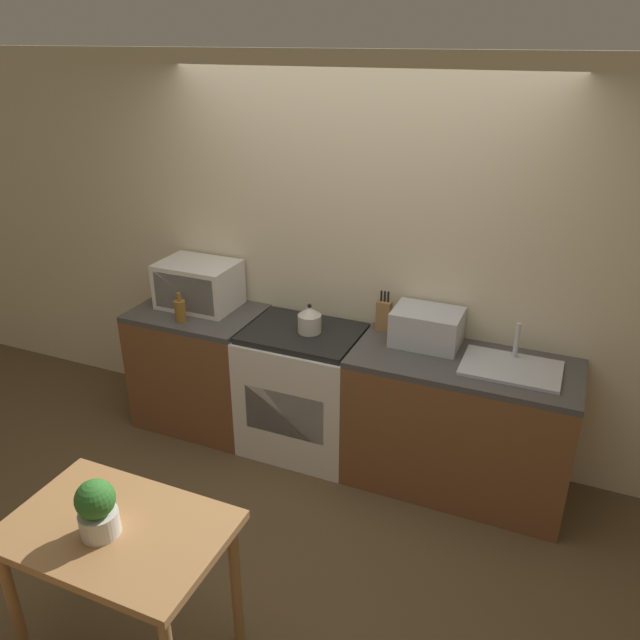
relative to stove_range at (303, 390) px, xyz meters
name	(u,v)px	position (x,y,z in m)	size (l,w,h in m)	color
ground_plane	(290,518)	(0.24, -0.72, -0.45)	(16.00, 16.00, 0.00)	brown
wall_back	(356,262)	(0.24, 0.34, 0.85)	(10.00, 0.06, 2.60)	beige
counter_left_run	(201,367)	(-0.83, 0.00, 0.00)	(0.88, 0.62, 0.90)	brown
counter_right_run	(458,424)	(1.07, 0.00, 0.00)	(1.35, 0.62, 0.90)	brown
stove_range	(303,390)	(0.00, 0.00, 0.00)	(0.78, 0.62, 0.90)	silver
kettle	(310,320)	(0.05, 0.01, 0.54)	(0.15, 0.15, 0.20)	beige
microwave	(199,285)	(-0.85, 0.10, 0.61)	(0.54, 0.39, 0.32)	silver
bottle	(180,310)	(-0.82, -0.18, 0.53)	(0.07, 0.07, 0.21)	olive
knife_block	(384,315)	(0.48, 0.22, 0.56)	(0.09, 0.07, 0.27)	#9E7042
toaster_oven	(427,327)	(0.79, 0.14, 0.56)	(0.42, 0.30, 0.23)	silver
sink_basin	(511,367)	(1.33, 0.01, 0.47)	(0.56, 0.38, 0.24)	silver
dining_table	(119,547)	(-0.04, -1.82, 0.22)	(0.95, 0.62, 0.78)	#9E7042
potted_plant	(97,509)	(-0.07, -1.87, 0.46)	(0.16, 0.16, 0.26)	beige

